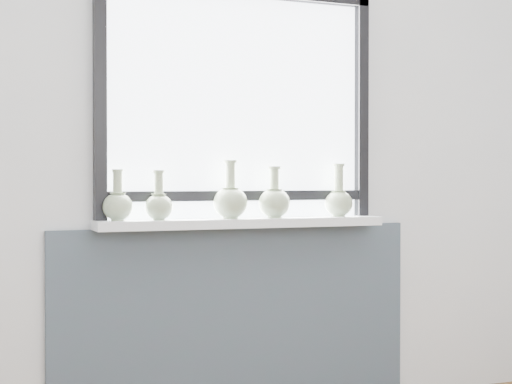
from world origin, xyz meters
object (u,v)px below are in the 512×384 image
object	(u,v)px
vase_a	(118,204)
vase_e	(339,200)
vase_b	(159,204)
windowsill	(243,223)
vase_c	(230,200)
vase_d	(274,201)

from	to	relation	value
vase_a	vase_e	size ratio (longest dim) A/B	0.87
vase_b	vase_e	size ratio (longest dim) A/B	0.86
windowsill	vase_b	bearing A→B (deg)	-178.15
windowsill	vase_e	distance (m)	0.49
windowsill	vase_c	world-z (taller)	vase_c
vase_a	vase_d	bearing A→B (deg)	-0.94
windowsill	vase_b	xyz separation A→B (m)	(-0.39, -0.01, 0.09)
windowsill	vase_b	size ratio (longest dim) A/B	6.20
vase_c	vase_e	distance (m)	0.54
vase_a	vase_d	size ratio (longest dim) A/B	0.93
vase_d	vase_c	bearing A→B (deg)	179.45
vase_b	vase_c	bearing A→B (deg)	1.07
windowsill	vase_a	world-z (taller)	vase_a
vase_c	vase_d	world-z (taller)	vase_c
vase_a	vase_c	size ratio (longest dim) A/B	0.84
windowsill	vase_c	distance (m)	0.12
vase_b	vase_c	distance (m)	0.33
windowsill	vase_e	bearing A→B (deg)	-0.39
vase_a	vase_d	xyz separation A→B (m)	(0.71, -0.01, 0.01)
windowsill	vase_b	world-z (taller)	vase_b
vase_b	vase_c	size ratio (longest dim) A/B	0.82
vase_c	vase_a	bearing A→B (deg)	178.90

